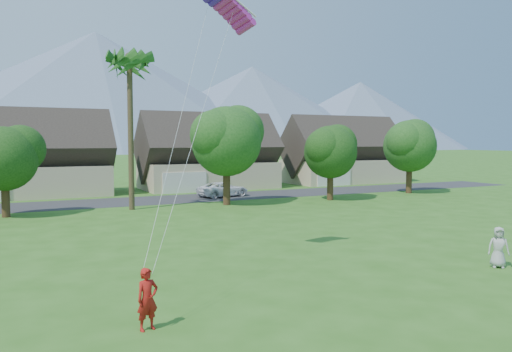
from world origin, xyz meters
TOP-DOWN VIEW (x-y plane):
  - ground at (0.00, 0.00)m, footprint 500.00×500.00m
  - street at (0.00, 34.00)m, footprint 90.00×7.00m
  - kite_flyer at (-7.09, 2.66)m, footprint 0.75×0.59m
  - watcher at (8.32, 3.11)m, footprint 1.03×0.99m
  - parked_car at (8.12, 34.00)m, footprint 5.63×3.58m
  - mountain_ridge at (10.40, 260.00)m, footprint 540.00×240.00m
  - houses_row at (0.49, 42.99)m, footprint 72.75×8.19m
  - tree_row at (-1.14, 27.92)m, footprint 62.27×6.67m
  - fan_palm at (-2.00, 28.50)m, footprint 3.00×3.00m
  - parafoil_kite at (-2.24, 8.89)m, footprint 3.61×1.34m

SIDE VIEW (x-z plane):
  - ground at x=0.00m, z-range 0.00..0.00m
  - street at x=0.00m, z-range 0.00..0.01m
  - parked_car at x=8.12m, z-range 0.00..1.45m
  - watcher at x=8.32m, z-range 0.00..1.77m
  - kite_flyer at x=-7.09m, z-range 0.00..1.82m
  - houses_row at x=0.49m, z-range -0.99..7.87m
  - tree_row at x=-1.14m, z-range 0.66..9.11m
  - parafoil_kite at x=-2.24m, z-range 11.26..11.76m
  - fan_palm at x=-2.00m, z-range 4.90..18.70m
  - mountain_ridge at x=10.40m, z-range -5.93..64.07m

